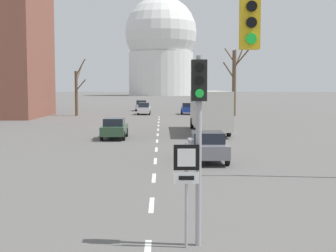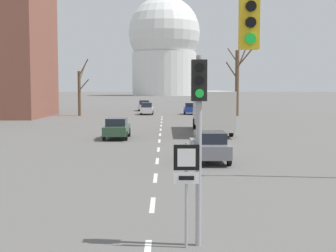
{
  "view_description": "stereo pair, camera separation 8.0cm",
  "coord_description": "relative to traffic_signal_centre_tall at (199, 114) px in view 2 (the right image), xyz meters",
  "views": [
    {
      "loc": [
        0.33,
        -5.85,
        3.78
      ],
      "look_at": [
        0.48,
        4.94,
        2.89
      ],
      "focal_mm": 50.0,
      "sensor_mm": 36.0,
      "label": 1
    },
    {
      "loc": [
        0.41,
        -5.85,
        3.78
      ],
      "look_at": [
        0.48,
        4.94,
        2.89
      ],
      "focal_mm": 50.0,
      "sensor_mm": 36.0,
      "label": 2
    }
  ],
  "objects": [
    {
      "name": "bare_tree_left_near",
      "position": [
        -12.25,
        52.0,
        0.18
      ],
      "size": [
        1.72,
        3.18,
        7.58
      ],
      "color": "brown",
      "rests_on": "ground_plane"
    },
    {
      "name": "lane_stripe_4",
      "position": [
        -1.2,
        17.38,
        -3.16
      ],
      "size": [
        0.16,
        2.0,
        0.01
      ],
      "primitive_type": "cube",
      "color": "silver",
      "rests_on": "ground_plane"
    },
    {
      "name": "lane_stripe_9",
      "position": [
        -1.2,
        39.88,
        -3.16
      ],
      "size": [
        0.16,
        2.0,
        0.01
      ],
      "primitive_type": "cube",
      "color": "silver",
      "rests_on": "ground_plane"
    },
    {
      "name": "lane_stripe_6",
      "position": [
        -1.2,
        26.38,
        -3.16
      ],
      "size": [
        0.16,
        2.0,
        0.01
      ],
      "primitive_type": "cube",
      "color": "silver",
      "rests_on": "ground_plane"
    },
    {
      "name": "lane_stripe_2",
      "position": [
        -1.2,
        8.38,
        -3.16
      ],
      "size": [
        0.16,
        2.0,
        0.01
      ],
      "primitive_type": "cube",
      "color": "silver",
      "rests_on": "ground_plane"
    },
    {
      "name": "route_sign_post",
      "position": [
        -0.3,
        -0.18,
        -1.46
      ],
      "size": [
        0.6,
        0.08,
        2.5
      ],
      "color": "#9E9EA3",
      "rests_on": "ground_plane"
    },
    {
      "name": "lane_stripe_8",
      "position": [
        -1.2,
        35.38,
        -3.16
      ],
      "size": [
        0.16,
        2.0,
        0.01
      ],
      "primitive_type": "cube",
      "color": "silver",
      "rests_on": "ground_plane"
    },
    {
      "name": "lane_stripe_11",
      "position": [
        -1.2,
        48.88,
        -3.16
      ],
      "size": [
        0.16,
        2.0,
        0.01
      ],
      "primitive_type": "cube",
      "color": "silver",
      "rests_on": "ground_plane"
    },
    {
      "name": "bare_tree_right_near",
      "position": [
        8.84,
        51.54,
        1.81
      ],
      "size": [
        3.55,
        5.76,
        9.27
      ],
      "color": "brown",
      "rests_on": "ground_plane"
    },
    {
      "name": "traffic_signal_centre_tall",
      "position": [
        0.0,
        0.0,
        0.0
      ],
      "size": [
        0.36,
        0.34,
        4.52
      ],
      "color": "#9E9EA3",
      "rests_on": "ground_plane"
    },
    {
      "name": "lane_stripe_5",
      "position": [
        -1.2,
        21.88,
        -3.16
      ],
      "size": [
        0.16,
        2.0,
        0.01
      ],
      "primitive_type": "cube",
      "color": "silver",
      "rests_on": "ground_plane"
    },
    {
      "name": "lane_stripe_7",
      "position": [
        -1.2,
        30.88,
        -3.16
      ],
      "size": [
        0.16,
        2.0,
        0.01
      ],
      "primitive_type": "cube",
      "color": "silver",
      "rests_on": "ground_plane"
    },
    {
      "name": "sedan_far_right",
      "position": [
        -3.36,
        54.6,
        -2.34
      ],
      "size": [
        1.77,
        4.28,
        1.67
      ],
      "color": "silver",
      "rests_on": "ground_plane"
    },
    {
      "name": "city_bus",
      "position": [
        3.11,
        28.21,
        -1.12
      ],
      "size": [
        2.66,
        10.8,
        3.48
      ],
      "color": "beige",
      "rests_on": "ground_plane"
    },
    {
      "name": "sedan_near_left",
      "position": [
        -4.17,
        65.17,
        -2.33
      ],
      "size": [
        1.9,
        3.89,
        1.71
      ],
      "color": "#B7B7BC",
      "rests_on": "ground_plane"
    },
    {
      "name": "traffic_signal_near_right",
      "position": [
        2.39,
        -2.0,
        1.22
      ],
      "size": [
        2.76,
        0.34,
        5.76
      ],
      "color": "#9E9EA3",
      "rests_on": "ground_plane"
    },
    {
      "name": "capitol_dome",
      "position": [
        -1.2,
        213.08,
        20.15
      ],
      "size": [
        33.89,
        33.89,
        47.88
      ],
      "color": "silver",
      "rests_on": "ground_plane"
    },
    {
      "name": "sedan_mid_centre",
      "position": [
        1.46,
        12.72,
        -2.36
      ],
      "size": [
        1.88,
        4.15,
        1.55
      ],
      "color": "slate",
      "rests_on": "ground_plane"
    },
    {
      "name": "sedan_near_right",
      "position": [
        2.73,
        55.07,
        -2.34
      ],
      "size": [
        1.71,
        3.81,
        1.65
      ],
      "color": "navy",
      "rests_on": "ground_plane"
    },
    {
      "name": "sedan_far_left",
      "position": [
        -4.37,
        23.54,
        -2.37
      ],
      "size": [
        1.76,
        4.3,
        1.54
      ],
      "color": "#2D4C33",
      "rests_on": "ground_plane"
    },
    {
      "name": "lane_stripe_3",
      "position": [
        -1.2,
        12.88,
        -3.16
      ],
      "size": [
        0.16,
        2.0,
        0.01
      ],
      "primitive_type": "cube",
      "color": "silver",
      "rests_on": "ground_plane"
    },
    {
      "name": "lane_stripe_10",
      "position": [
        -1.2,
        44.38,
        -3.16
      ],
      "size": [
        0.16,
        2.0,
        0.01
      ],
      "primitive_type": "cube",
      "color": "silver",
      "rests_on": "ground_plane"
    },
    {
      "name": "lane_stripe_1",
      "position": [
        -1.2,
        3.88,
        -3.16
      ],
      "size": [
        0.16,
        2.0,
        0.01
      ],
      "primitive_type": "cube",
      "color": "silver",
      "rests_on": "ground_plane"
    }
  ]
}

